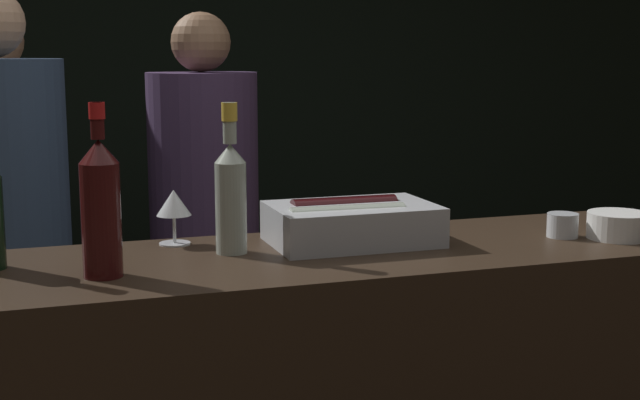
{
  "coord_description": "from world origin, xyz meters",
  "views": [
    {
      "loc": [
        -0.66,
        -1.66,
        1.51
      ],
      "look_at": [
        0.0,
        0.29,
        1.17
      ],
      "focal_mm": 50.0,
      "sensor_mm": 36.0,
      "label": 1
    }
  ],
  "objects": [
    {
      "name": "wall_back_chalkboard",
      "position": [
        0.0,
        2.75,
        1.4
      ],
      "size": [
        6.4,
        0.06,
        2.8
      ],
      "color": "black",
      "rests_on": "ground_plane"
    },
    {
      "name": "ice_bin_with_bottles",
      "position": [
        0.1,
        0.34,
        1.1
      ],
      "size": [
        0.4,
        0.26,
        0.11
      ],
      "color": "#B7BABF",
      "rests_on": "bar_counter"
    },
    {
      "name": "bowl_white",
      "position": [
        0.75,
        0.18,
        1.08
      ],
      "size": [
        0.15,
        0.15,
        0.07
      ],
      "color": "white",
      "rests_on": "bar_counter"
    },
    {
      "name": "wine_glass",
      "position": [
        -0.32,
        0.47,
        1.14
      ],
      "size": [
        0.08,
        0.08,
        0.13
      ],
      "color": "silver",
      "rests_on": "bar_counter"
    },
    {
      "name": "candle_votive",
      "position": [
        0.63,
        0.24,
        1.08
      ],
      "size": [
        0.08,
        0.08,
        0.06
      ],
      "color": "silver",
      "rests_on": "bar_counter"
    },
    {
      "name": "rose_wine_bottle",
      "position": [
        -0.21,
        0.33,
        1.19
      ],
      "size": [
        0.07,
        0.07,
        0.35
      ],
      "color": "#9EA899",
      "rests_on": "bar_counter"
    },
    {
      "name": "red_wine_bottle_tall",
      "position": [
        -0.51,
        0.2,
        1.2
      ],
      "size": [
        0.08,
        0.08,
        0.36
      ],
      "color": "#380F0F",
      "rests_on": "bar_counter"
    },
    {
      "name": "person_in_hoodie",
      "position": [
        -0.73,
        1.15,
        0.94
      ],
      "size": [
        0.41,
        0.41,
        1.7
      ],
      "rotation": [
        0.0,
        0.0,
        1.18
      ],
      "color": "black",
      "rests_on": "ground_plane"
    },
    {
      "name": "person_blond_tee",
      "position": [
        -0.74,
        1.57,
        0.91
      ],
      "size": [
        0.38,
        0.38,
        1.65
      ],
      "rotation": [
        0.0,
        0.0,
        -1.16
      ],
      "color": "black",
      "rests_on": "ground_plane"
    },
    {
      "name": "person_grey_polo",
      "position": [
        -0.05,
        1.48,
        0.91
      ],
      "size": [
        0.39,
        0.39,
        1.65
      ],
      "rotation": [
        0.0,
        0.0,
        0.48
      ],
      "color": "black",
      "rests_on": "ground_plane"
    }
  ]
}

